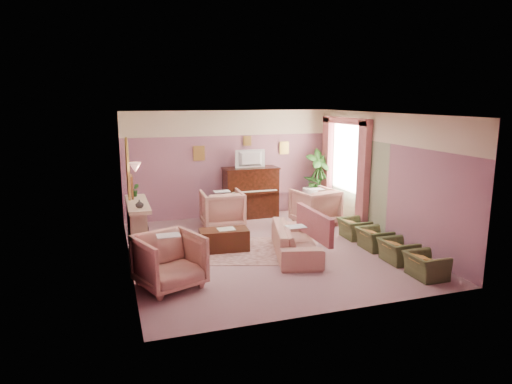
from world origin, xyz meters
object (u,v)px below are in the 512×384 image
object	(u,v)px
piano	(251,193)
coffee_table	(224,240)
floral_armchair_front	(169,258)
olive_chair_a	(426,262)
sofa	(296,235)
olive_chair_d	(354,225)
side_table	(312,201)
olive_chair_c	(374,236)
floral_armchair_right	(315,205)
floral_armchair_left	(222,207)
television	(251,157)
olive_chair_b	(398,248)

from	to	relation	value
piano	coffee_table	distance (m)	2.84
floral_armchair_front	olive_chair_a	distance (m)	4.44
sofa	olive_chair_d	distance (m)	1.81
coffee_table	sofa	size ratio (longest dim) A/B	0.49
olive_chair_d	side_table	world-z (taller)	side_table
floral_armchair_front	olive_chair_c	bearing A→B (deg)	8.54
piano	olive_chair_d	distance (m)	3.04
floral_armchair_right	side_table	world-z (taller)	floral_armchair_right
floral_armchair_left	floral_armchair_front	xyz separation A→B (m)	(-1.71, -3.25, 0.00)
piano	floral_armchair_front	size ratio (longest dim) A/B	1.39
floral_armchair_left	olive_chair_a	size ratio (longest dim) A/B	1.50
floral_armchair_right	olive_chair_d	world-z (taller)	floral_armchair_right
piano	floral_armchair_front	xyz separation A→B (m)	(-2.68, -4.00, -0.14)
piano	floral_armchair_left	distance (m)	1.23
coffee_table	side_table	bearing A→B (deg)	37.00
television	olive_chair_d	size ratio (longest dim) A/B	1.19
coffee_table	floral_armchair_front	bearing A→B (deg)	-130.54
piano	olive_chair_c	xyz separation A→B (m)	(1.65, -3.35, -0.36)
floral_armchair_left	television	bearing A→B (deg)	35.96
olive_chair_b	olive_chair_d	size ratio (longest dim) A/B	1.00
floral_armchair_left	olive_chair_a	bearing A→B (deg)	-58.34
television	floral_armchair_right	xyz separation A→B (m)	(1.30, -1.17, -1.09)
coffee_table	floral_armchair_right	bearing A→B (deg)	24.92
television	olive_chair_c	distance (m)	3.91
olive_chair_a	sofa	bearing A→B (deg)	132.67
floral_armchair_right	olive_chair_a	bearing A→B (deg)	-84.78
piano	floral_armchair_right	bearing A→B (deg)	-43.06
floral_armchair_front	floral_armchair_left	bearing A→B (deg)	62.20
floral_armchair_right	olive_chair_b	world-z (taller)	floral_armchair_right
television	olive_chair_b	size ratio (longest dim) A/B	1.19
side_table	olive_chair_d	bearing A→B (deg)	-91.73
olive_chair_a	olive_chair_b	size ratio (longest dim) A/B	1.00
piano	side_table	size ratio (longest dim) A/B	2.00
side_table	sofa	bearing A→B (deg)	-120.39
floral_armchair_right	olive_chair_d	xyz separation A→B (m)	(0.34, -1.31, -0.21)
side_table	olive_chair_a	bearing A→B (deg)	-90.85
floral_armchair_right	side_table	bearing A→B (deg)	68.94
floral_armchair_right	floral_armchair_left	bearing A→B (deg)	168.38
floral_armchair_right	olive_chair_b	bearing A→B (deg)	-83.34
sofa	side_table	xyz separation A→B (m)	(1.77, 3.02, -0.06)
piano	olive_chair_b	xyz separation A→B (m)	(1.65, -4.17, -0.36)
coffee_table	olive_chair_a	bearing A→B (deg)	-40.18
television	coffee_table	size ratio (longest dim) A/B	0.80
piano	floral_armchair_front	distance (m)	4.82
television	side_table	size ratio (longest dim) A/B	1.14
sofa	floral_armchair_left	size ratio (longest dim) A/B	2.02
sofa	floral_armchair_front	distance (m)	2.77
olive_chair_c	olive_chair_d	xyz separation A→B (m)	(0.00, 0.82, 0.00)
floral_armchair_left	olive_chair_c	distance (m)	3.69
coffee_table	sofa	bearing A→B (deg)	-28.06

